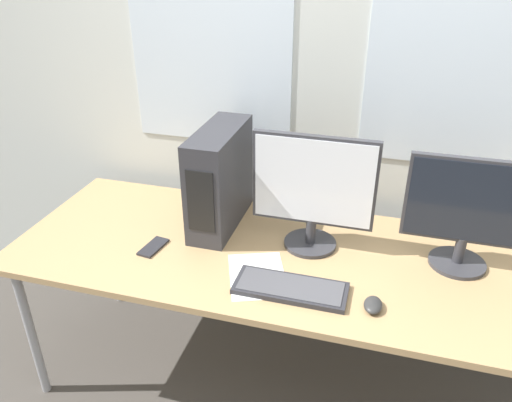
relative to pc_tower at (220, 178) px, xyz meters
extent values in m
cube|color=silver|center=(0.39, 0.39, 0.38)|extent=(8.00, 0.06, 2.70)
cube|color=silver|center=(-0.16, 0.35, 0.55)|extent=(0.78, 0.01, 1.05)
cube|color=silver|center=(0.94, 0.35, 0.55)|extent=(0.78, 0.01, 1.05)
cube|color=tan|center=(0.39, -0.17, -0.24)|extent=(2.39, 0.85, 0.03)
cylinder|color=#99999E|center=(-0.72, -0.51, -0.61)|extent=(0.04, 0.04, 0.72)
cylinder|color=#99999E|center=(-0.72, 0.18, -0.61)|extent=(0.04, 0.04, 0.72)
cube|color=#2D2D33|center=(0.00, 0.00, 0.00)|extent=(0.16, 0.46, 0.44)
cube|color=black|center=(0.00, -0.23, 0.00)|extent=(0.11, 0.00, 0.27)
cylinder|color=#333338|center=(0.42, -0.08, -0.21)|extent=(0.22, 0.22, 0.02)
cylinder|color=#333338|center=(0.42, -0.08, -0.15)|extent=(0.04, 0.04, 0.11)
cube|color=#333338|center=(0.42, -0.08, 0.08)|extent=(0.49, 0.03, 0.38)
cube|color=white|center=(0.42, -0.09, 0.08)|extent=(0.47, 0.00, 0.35)
cylinder|color=#333338|center=(1.01, -0.06, -0.21)|extent=(0.22, 0.22, 0.02)
cylinder|color=#333338|center=(1.01, -0.06, -0.15)|extent=(0.04, 0.04, 0.11)
cube|color=#333338|center=(1.01, -0.06, 0.06)|extent=(0.47, 0.03, 0.34)
cube|color=black|center=(1.01, -0.07, 0.06)|extent=(0.45, 0.00, 0.32)
cube|color=#28282D|center=(0.41, -0.40, -0.21)|extent=(0.42, 0.16, 0.02)
cube|color=#47474C|center=(0.41, -0.40, -0.20)|extent=(0.38, 0.14, 0.00)
ellipsoid|color=#2D2D2D|center=(0.71, -0.42, -0.21)|extent=(0.06, 0.10, 0.03)
cube|color=#232328|center=(-0.20, -0.28, -0.22)|extent=(0.09, 0.15, 0.01)
cube|color=white|center=(0.27, -0.35, -0.22)|extent=(0.30, 0.35, 0.00)
camera|label=1|loc=(0.69, -1.84, 0.93)|focal=35.00mm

